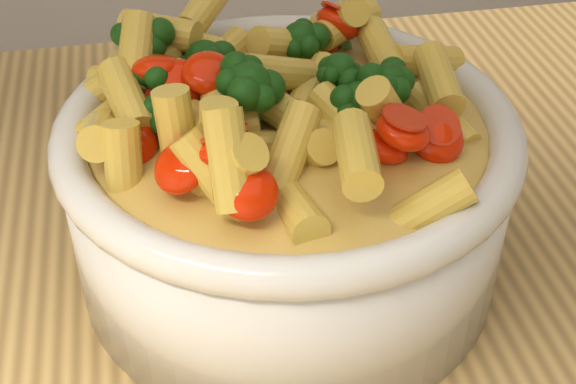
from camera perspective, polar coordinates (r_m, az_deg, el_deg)
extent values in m
cube|color=tan|center=(0.47, 4.51, -12.58)|extent=(1.20, 0.80, 0.04)
cylinder|color=silver|center=(0.47, 0.00, -0.48)|extent=(0.25, 0.25, 0.10)
ellipsoid|color=silver|center=(0.49, 0.00, -3.30)|extent=(0.23, 0.23, 0.04)
torus|color=silver|center=(0.45, 0.00, 4.57)|extent=(0.26, 0.26, 0.02)
ellipsoid|color=#EBBC50|center=(0.45, 0.00, 4.57)|extent=(0.22, 0.22, 0.03)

